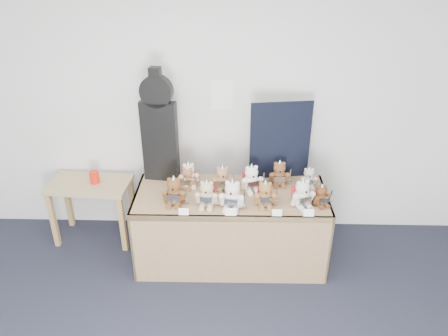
{
  "coord_description": "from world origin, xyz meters",
  "views": [
    {
      "loc": [
        0.51,
        -1.54,
        2.84
      ],
      "look_at": [
        0.42,
        1.8,
        1.06
      ],
      "focal_mm": 35.0,
      "sensor_mm": 36.0,
      "label": 1
    }
  ],
  "objects_px": {
    "teddy_front_left": "(207,194)",
    "teddy_back_right": "(279,174)",
    "side_table": "(91,193)",
    "teddy_front_end": "(321,196)",
    "guitar_case": "(159,127)",
    "teddy_back_left": "(189,175)",
    "teddy_back_far_left": "(187,178)",
    "teddy_front_right": "(265,195)",
    "teddy_back_end": "(309,178)",
    "teddy_back_centre_right": "(251,179)",
    "teddy_front_far_left": "(174,192)",
    "teddy_front_centre": "(232,196)",
    "teddy_front_far_right": "(302,194)",
    "display_table": "(231,213)",
    "red_cup": "(94,177)",
    "teddy_back_centre_left": "(223,179)"
  },
  "relations": [
    {
      "from": "display_table",
      "to": "teddy_back_end",
      "type": "bearing_deg",
      "value": 16.81
    },
    {
      "from": "teddy_front_left",
      "to": "teddy_back_left",
      "type": "relative_size",
      "value": 1.05
    },
    {
      "from": "teddy_front_far_right",
      "to": "teddy_back_right",
      "type": "distance_m",
      "value": 0.41
    },
    {
      "from": "teddy_front_far_left",
      "to": "teddy_front_right",
      "type": "xyz_separation_m",
      "value": [
        0.8,
        -0.01,
        -0.01
      ]
    },
    {
      "from": "teddy_back_left",
      "to": "teddy_back_centre_left",
      "type": "height_order",
      "value": "teddy_back_centre_left"
    },
    {
      "from": "teddy_back_centre_left",
      "to": "teddy_back_end",
      "type": "xyz_separation_m",
      "value": [
        0.81,
        0.07,
        -0.02
      ]
    },
    {
      "from": "teddy_front_end",
      "to": "teddy_back_centre_left",
      "type": "distance_m",
      "value": 0.91
    },
    {
      "from": "teddy_front_centre",
      "to": "teddy_front_far_right",
      "type": "xyz_separation_m",
      "value": [
        0.61,
        0.05,
        -0.01
      ]
    },
    {
      "from": "guitar_case",
      "to": "teddy_back_end",
      "type": "bearing_deg",
      "value": 2.56
    },
    {
      "from": "teddy_front_far_left",
      "to": "teddy_front_centre",
      "type": "relative_size",
      "value": 0.96
    },
    {
      "from": "teddy_back_left",
      "to": "teddy_back_far_left",
      "type": "relative_size",
      "value": 1.12
    },
    {
      "from": "side_table",
      "to": "teddy_back_right",
      "type": "distance_m",
      "value": 1.91
    },
    {
      "from": "side_table",
      "to": "teddy_front_end",
      "type": "relative_size",
      "value": 3.69
    },
    {
      "from": "teddy_front_left",
      "to": "teddy_front_far_right",
      "type": "relative_size",
      "value": 0.95
    },
    {
      "from": "guitar_case",
      "to": "teddy_back_centre_right",
      "type": "xyz_separation_m",
      "value": [
        0.86,
        -0.2,
        -0.43
      ]
    },
    {
      "from": "red_cup",
      "to": "teddy_back_centre_left",
      "type": "height_order",
      "value": "teddy_back_centre_left"
    },
    {
      "from": "teddy_front_left",
      "to": "teddy_front_end",
      "type": "bearing_deg",
      "value": 5.76
    },
    {
      "from": "teddy_front_far_left",
      "to": "guitar_case",
      "type": "bearing_deg",
      "value": 113.42
    },
    {
      "from": "side_table",
      "to": "teddy_front_end",
      "type": "height_order",
      "value": "teddy_front_end"
    },
    {
      "from": "teddy_back_right",
      "to": "teddy_back_far_left",
      "type": "distance_m",
      "value": 0.87
    },
    {
      "from": "side_table",
      "to": "teddy_front_far_left",
      "type": "distance_m",
      "value": 1.09
    },
    {
      "from": "teddy_front_end",
      "to": "teddy_back_centre_right",
      "type": "distance_m",
      "value": 0.65
    },
    {
      "from": "teddy_front_end",
      "to": "teddy_back_centre_left",
      "type": "xyz_separation_m",
      "value": [
        -0.87,
        0.25,
        0.02
      ]
    },
    {
      "from": "display_table",
      "to": "teddy_back_end",
      "type": "xyz_separation_m",
      "value": [
        0.73,
        0.23,
        0.25
      ]
    },
    {
      "from": "side_table",
      "to": "teddy_back_end",
      "type": "xyz_separation_m",
      "value": [
        2.15,
        -0.15,
        0.29
      ]
    },
    {
      "from": "guitar_case",
      "to": "teddy_back_end",
      "type": "distance_m",
      "value": 1.48
    },
    {
      "from": "display_table",
      "to": "side_table",
      "type": "xyz_separation_m",
      "value": [
        -1.42,
        0.37,
        -0.04
      ]
    },
    {
      "from": "display_table",
      "to": "teddy_back_centre_left",
      "type": "relative_size",
      "value": 6.62
    },
    {
      "from": "display_table",
      "to": "red_cup",
      "type": "height_order",
      "value": "red_cup"
    },
    {
      "from": "teddy_front_end",
      "to": "teddy_back_right",
      "type": "relative_size",
      "value": 0.83
    },
    {
      "from": "side_table",
      "to": "teddy_back_centre_right",
      "type": "height_order",
      "value": "teddy_back_centre_right"
    },
    {
      "from": "teddy_front_left",
      "to": "teddy_back_right",
      "type": "distance_m",
      "value": 0.77
    },
    {
      "from": "display_table",
      "to": "teddy_front_right",
      "type": "relative_size",
      "value": 6.71
    },
    {
      "from": "teddy_back_left",
      "to": "teddy_back_centre_right",
      "type": "bearing_deg",
      "value": -18.45
    },
    {
      "from": "teddy_front_far_right",
      "to": "teddy_back_far_left",
      "type": "height_order",
      "value": "teddy_front_far_right"
    },
    {
      "from": "side_table",
      "to": "red_cup",
      "type": "xyz_separation_m",
      "value": [
        0.06,
        0.0,
        0.18
      ]
    },
    {
      "from": "teddy_back_centre_right",
      "to": "teddy_front_left",
      "type": "bearing_deg",
      "value": -159.89
    },
    {
      "from": "red_cup",
      "to": "teddy_back_right",
      "type": "relative_size",
      "value": 0.46
    },
    {
      "from": "side_table",
      "to": "teddy_back_end",
      "type": "height_order",
      "value": "teddy_back_end"
    },
    {
      "from": "teddy_front_end",
      "to": "teddy_back_end",
      "type": "bearing_deg",
      "value": 77.32
    },
    {
      "from": "display_table",
      "to": "red_cup",
      "type": "relative_size",
      "value": 14.29
    },
    {
      "from": "teddy_front_far_right",
      "to": "display_table",
      "type": "bearing_deg",
      "value": 150.1
    },
    {
      "from": "teddy_front_right",
      "to": "teddy_back_end",
      "type": "relative_size",
      "value": 1.19
    },
    {
      "from": "display_table",
      "to": "red_cup",
      "type": "distance_m",
      "value": 1.42
    },
    {
      "from": "guitar_case",
      "to": "teddy_back_left",
      "type": "relative_size",
      "value": 4.18
    },
    {
      "from": "teddy_back_end",
      "to": "guitar_case",
      "type": "bearing_deg",
      "value": 171.53
    },
    {
      "from": "guitar_case",
      "to": "teddy_back_centre_right",
      "type": "distance_m",
      "value": 0.98
    },
    {
      "from": "teddy_back_left",
      "to": "teddy_back_end",
      "type": "bearing_deg",
      "value": -11.15
    },
    {
      "from": "teddy_front_end",
      "to": "teddy_front_far_left",
      "type": "bearing_deg",
      "value": 155.85
    },
    {
      "from": "side_table",
      "to": "teddy_front_right",
      "type": "bearing_deg",
      "value": -11.74
    }
  ]
}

